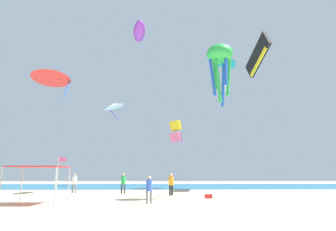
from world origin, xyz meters
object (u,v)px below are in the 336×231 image
at_px(kite_parafoil_black, 258,56).
at_px(kite_inflatable_purple, 139,31).
at_px(person_near_tent, 171,182).
at_px(person_leftmost, 75,182).
at_px(person_central, 149,187).
at_px(kite_octopus_green, 220,57).
at_px(cooler_box, 208,196).
at_px(kite_box_yellow, 176,132).
at_px(kite_diamond_teal, 224,65).
at_px(kite_delta_red, 52,76).
at_px(banner_flag, 59,173).
at_px(person_rightmost, 123,182).
at_px(canopy_tent, 38,168).
at_px(kite_delta_white, 114,105).

distance_m(kite_parafoil_black, kite_inflatable_purple, 15.25).
distance_m(person_near_tent, person_leftmost, 9.95).
relative_size(person_central, kite_octopus_green, 0.33).
bearing_deg(kite_parafoil_black, kite_inflatable_purple, 99.41).
bearing_deg(kite_parafoil_black, cooler_box, 139.24).
bearing_deg(kite_box_yellow, person_near_tent, -167.30).
height_order(person_near_tent, kite_octopus_green, kite_octopus_green).
relative_size(person_leftmost, kite_diamond_teal, 0.41).
relative_size(kite_delta_red, kite_inflatable_purple, 0.90).
distance_m(person_leftmost, kite_parafoil_black, 26.22).
bearing_deg(banner_flag, kite_parafoil_black, 31.80).
bearing_deg(person_rightmost, banner_flag, 82.66).
xyz_separation_m(canopy_tent, person_leftmost, (-0.69, 10.44, -1.08)).
relative_size(person_central, kite_box_yellow, 0.62).
bearing_deg(banner_flag, kite_octopus_green, 2.59).
relative_size(person_leftmost, cooler_box, 3.24).
height_order(person_leftmost, kite_delta_white, kite_delta_white).
xyz_separation_m(person_central, kite_parafoil_black, (12.98, 15.59, 15.46)).
distance_m(person_central, kite_parafoil_black, 25.50).
xyz_separation_m(person_near_tent, person_leftmost, (-9.30, 3.56, -0.01)).
distance_m(kite_delta_red, kite_inflatable_purple, 10.88).
distance_m(kite_diamond_teal, kite_inflatable_purple, 13.58).
bearing_deg(person_rightmost, kite_box_yellow, -100.97).
bearing_deg(kite_delta_white, kite_diamond_teal, 50.50).
distance_m(canopy_tent, person_rightmost, 10.54).
bearing_deg(kite_box_yellow, person_central, -170.33).
bearing_deg(cooler_box, canopy_tent, -161.09).
xyz_separation_m(banner_flag, kite_inflatable_purple, (4.98, 8.74, 15.95)).
bearing_deg(kite_parafoil_black, kite_diamond_teal, 37.69).
xyz_separation_m(kite_octopus_green, kite_delta_white, (-12.48, 23.53, 1.41)).
xyz_separation_m(person_rightmost, kite_delta_white, (-4.07, 17.63, 11.64)).
distance_m(cooler_box, kite_box_yellow, 15.30).
xyz_separation_m(kite_box_yellow, kite_delta_white, (-9.55, 9.82, 5.69)).
bearing_deg(kite_delta_white, kite_box_yellow, 30.66).
bearing_deg(person_near_tent, banner_flag, 149.77).
bearing_deg(person_central, kite_delta_red, -82.22).
bearing_deg(kite_parafoil_black, kite_box_yellow, 74.95).
xyz_separation_m(kite_box_yellow, kite_inflatable_purple, (-4.45, -5.54, 10.77)).
bearing_deg(person_leftmost, person_near_tent, 169.41).
bearing_deg(kite_delta_red, kite_box_yellow, -157.02).
relative_size(kite_parafoil_black, kite_octopus_green, 1.31).
distance_m(kite_inflatable_purple, kite_delta_white, 16.96).
xyz_separation_m(banner_flag, kite_octopus_green, (12.36, 0.56, 9.46)).
bearing_deg(kite_inflatable_purple, person_leftmost, -81.90).
xyz_separation_m(kite_box_yellow, kite_parafoil_black, (10.33, -2.02, 9.40)).
distance_m(person_leftmost, person_rightmost, 4.90).
relative_size(canopy_tent, cooler_box, 5.60).
bearing_deg(kite_diamond_teal, kite_box_yellow, -61.67).
bearing_deg(kite_diamond_teal, kite_parafoil_black, 55.41).
distance_m(person_near_tent, kite_octopus_green, 11.41).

